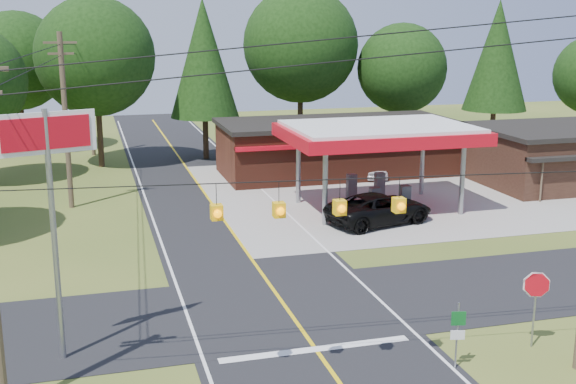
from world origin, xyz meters
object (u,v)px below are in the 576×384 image
object	(u,v)px
sedan_car	(373,168)
big_stop_sign	(49,172)
gas_canopy	(379,135)
octagonal_stop_sign	(536,291)
suv_car	(379,209)

from	to	relation	value
sedan_car	big_stop_sign	bearing A→B (deg)	-120.01
gas_canopy	octagonal_stop_sign	bearing A→B (deg)	-96.24
gas_canopy	suv_car	world-z (taller)	gas_canopy
suv_car	big_stop_sign	world-z (taller)	big_stop_sign
gas_canopy	big_stop_sign	size ratio (longest dim) A/B	1.32
sedan_car	octagonal_stop_sign	bearing A→B (deg)	-89.78
gas_canopy	sedan_car	world-z (taller)	gas_canopy
gas_canopy	sedan_car	bearing A→B (deg)	69.44
sedan_car	octagonal_stop_sign	xyz separation A→B (m)	(-5.00, -26.30, 1.33)
suv_car	octagonal_stop_sign	world-z (taller)	octagonal_stop_sign
gas_canopy	suv_car	xyz separation A→B (m)	(-1.11, -3.00, -3.45)
sedan_car	big_stop_sign	distance (m)	30.97
gas_canopy	sedan_car	xyz separation A→B (m)	(3.00, 8.00, -3.62)
suv_car	sedan_car	world-z (taller)	suv_car
sedan_car	big_stop_sign	size ratio (longest dim) A/B	0.47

